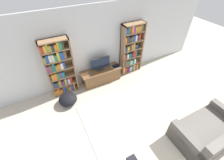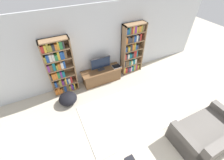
{
  "view_description": "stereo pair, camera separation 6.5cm",
  "coord_description": "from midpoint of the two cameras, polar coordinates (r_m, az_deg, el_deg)",
  "views": [
    {
      "loc": [
        -1.57,
        0.03,
        3.7
      ],
      "look_at": [
        0.0,
        3.08,
        0.7
      ],
      "focal_mm": 24.0,
      "sensor_mm": 36.0,
      "label": 1
    },
    {
      "loc": [
        -1.51,
        -0.0,
        3.7
      ],
      "look_at": [
        0.0,
        3.08,
        0.7
      ],
      "focal_mm": 24.0,
      "sensor_mm": 36.0,
      "label": 2
    }
  ],
  "objects": [
    {
      "name": "wall_back",
      "position": [
        5.09,
        -5.45,
        12.8
      ],
      "size": [
        8.8,
        0.06,
        2.6
      ],
      "color": "silver",
      "rests_on": "ground_plane"
    },
    {
      "name": "bookshelf_left",
      "position": [
        4.89,
        -19.0,
        4.27
      ],
      "size": [
        0.83,
        0.3,
        1.9
      ],
      "color": "#93704C",
      "rests_on": "ground_plane"
    },
    {
      "name": "bookshelf_right",
      "position": [
        5.63,
        7.75,
        11.47
      ],
      "size": [
        0.83,
        0.3,
        1.9
      ],
      "color": "#93704C",
      "rests_on": "ground_plane"
    },
    {
      "name": "tv_stand",
      "position": [
        5.44,
        -3.57,
        1.73
      ],
      "size": [
        1.43,
        0.48,
        0.5
      ],
      "color": "brown",
      "rests_on": "ground_plane"
    },
    {
      "name": "television",
      "position": [
        5.17,
        -3.98,
        6.31
      ],
      "size": [
        0.72,
        0.16,
        0.48
      ],
      "color": "#2D2D33",
      "rests_on": "tv_stand"
    },
    {
      "name": "laptop",
      "position": [
        5.44,
        2.03,
        5.22
      ],
      "size": [
        0.3,
        0.25,
        0.03
      ],
      "color": "silver",
      "rests_on": "tv_stand"
    },
    {
      "name": "area_rug",
      "position": [
        4.59,
        5.64,
        -12.73
      ],
      "size": [
        2.52,
        1.75,
        0.02
      ],
      "color": "white",
      "rests_on": "ground_plane"
    },
    {
      "name": "couch_right_sofa",
      "position": [
        4.58,
        33.12,
        -16.93
      ],
      "size": [
        1.63,
        1.0,
        0.86
      ],
      "color": "#56514C",
      "rests_on": "ground_plane"
    },
    {
      "name": "beanbag_ottoman",
      "position": [
        4.93,
        -16.08,
        -6.81
      ],
      "size": [
        0.56,
        0.56,
        0.34
      ],
      "primitive_type": "ellipsoid",
      "color": "black",
      "rests_on": "ground_plane"
    }
  ]
}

